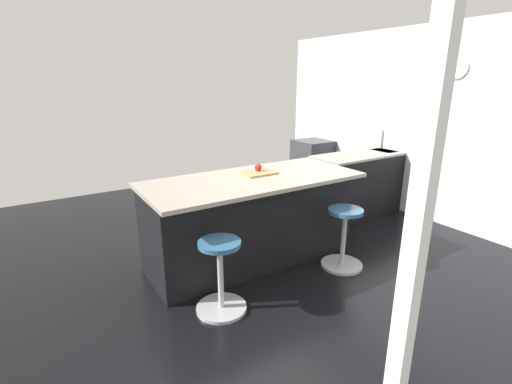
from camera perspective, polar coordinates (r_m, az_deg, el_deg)
ground_plane at (r=4.34m, az=0.93°, el=-9.18°), size 6.90×6.90×0.00m
interior_partition_left at (r=5.79m, az=23.50°, el=9.70°), size 0.15×5.31×2.62m
sink_cabinet at (r=5.87m, az=17.86°, el=1.80°), size 2.14×0.60×1.17m
oven_range at (r=6.83m, az=8.75°, el=4.34°), size 0.60×0.61×0.86m
kitchen_island at (r=3.99m, az=-0.75°, el=-4.12°), size 2.29×1.00×0.95m
stool_by_window at (r=4.00m, az=13.43°, el=-7.25°), size 0.44×0.44×0.65m
stool_middle at (r=3.21m, az=-5.53°, el=-13.21°), size 0.44×0.44×0.65m
cutting_board at (r=3.96m, az=0.46°, el=2.96°), size 0.36×0.24×0.02m
apple_red at (r=4.00m, az=0.34°, el=3.85°), size 0.08×0.08×0.08m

